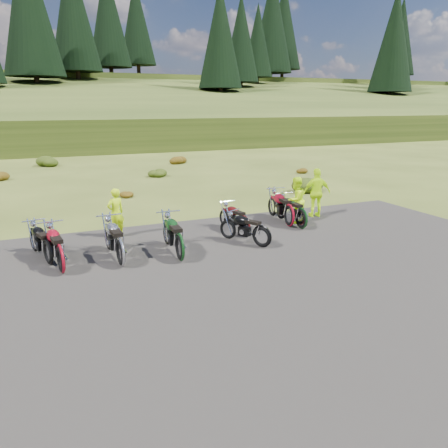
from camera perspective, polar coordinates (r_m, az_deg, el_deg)
name	(u,v)px	position (r m, az deg, el deg)	size (l,w,h in m)	color
ground	(201,258)	(12.42, -3.00, -4.48)	(300.00, 300.00, 0.00)	#424D19
gravel_pad	(230,284)	(10.69, 0.74, -7.84)	(20.00, 12.00, 0.04)	black
hill_slope	(69,138)	(61.26, -19.64, 10.58)	(300.00, 46.00, 3.00)	#2D3F15
hill_plateau	(51,121)	(121.12, -21.70, 12.35)	(300.00, 90.00, 9.17)	#2D3F15
conifer_22	(28,4)	(68.16, -24.18, 24.78)	(7.92, 7.92, 20.00)	black
conifer_23	(73,10)	(74.50, -19.15, 24.87)	(7.48, 7.48, 19.00)	black
conifer_24	(108,16)	(81.25, -14.94, 24.81)	(7.04, 7.04, 18.00)	black
conifer_25	(136,21)	(88.26, -11.38, 24.54)	(6.60, 6.60, 17.00)	black
conifer_26	(220,35)	(65.62, -0.50, 23.42)	(6.16, 6.16, 16.00)	black
conifer_27	(241,38)	(73.55, 2.24, 23.08)	(5.72, 5.72, 15.00)	black
conifer_28	(258,41)	(81.61, 4.43, 22.78)	(5.28, 5.28, 14.00)	black
conifer_29	(272,22)	(90.25, 6.29, 24.72)	(7.92, 7.92, 20.00)	black
conifer_30	(284,26)	(98.44, 7.79, 24.30)	(7.48, 7.48, 19.00)	black
conifer_31	(394,40)	(81.24, 21.30, 21.46)	(7.04, 7.04, 18.00)	black
conifer_32	(395,42)	(89.74, 21.48, 21.22)	(6.60, 6.60, 17.00)	black
conifer_33	(397,44)	(98.25, 21.63, 21.02)	(6.16, 6.16, 16.00)	black
conifer_34	(398,45)	(106.75, 21.76, 20.86)	(5.72, 5.72, 15.00)	black
conifer_35	(399,47)	(115.26, 21.86, 20.71)	(5.28, 5.28, 14.00)	black
conifer_36	(401,37)	(124.07, 22.08, 21.74)	(7.92, 7.92, 20.00)	black
shrub_3	(48,160)	(33.10, -21.96, 7.78)	(1.56, 1.56, 0.92)	#1E350D
shrub_4	(125,193)	(20.88, -12.81, 4.00)	(0.77, 0.77, 0.45)	#5A2F0B
shrub_5	(157,172)	(26.58, -8.78, 6.76)	(1.03, 1.03, 0.61)	#1E350D
shrub_6	(177,158)	(32.41, -6.15, 8.52)	(1.30, 1.30, 0.77)	#5A2F0B
shrub_7	(309,182)	(22.18, 10.99, 5.36)	(1.56, 1.56, 0.92)	#1E350D
shrub_8	(300,170)	(28.16, 9.89, 7.02)	(0.77, 0.77, 0.45)	#5A2F0B
motorcycle_0	(50,265)	(12.77, -21.80, -5.04)	(1.99, 0.66, 1.04)	black
motorcycle_1	(62,274)	(12.03, -20.35, -6.13)	(2.15, 0.72, 1.13)	maroon
motorcycle_2	(180,262)	(12.21, -5.73, -4.90)	(2.22, 0.74, 1.16)	black
motorcycle_3	(122,267)	(12.08, -13.23, -5.48)	(2.23, 0.74, 1.17)	#A3A3A7
motorcycle_4	(244,236)	(14.45, 2.66, -1.59)	(1.88, 0.63, 0.99)	#450B0C
motorcycle_5	(262,248)	(13.31, 4.94, -3.14)	(1.95, 0.65, 1.02)	black
motorcycle_6	(289,227)	(15.66, 8.44, -0.39)	(2.27, 0.76, 1.19)	maroon
motorcycle_7	(301,229)	(15.43, 10.00, -0.70)	(2.08, 0.69, 1.09)	black
person_middle	(116,214)	(14.52, -13.95, 1.32)	(0.58, 0.38, 1.60)	#B9E60C
person_right_a	(296,201)	(15.99, 9.34, 2.99)	(0.82, 0.64, 1.68)	#B9E60C
person_right_b	(317,193)	(17.04, 12.00, 3.93)	(1.09, 0.45, 1.86)	#B9E60C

